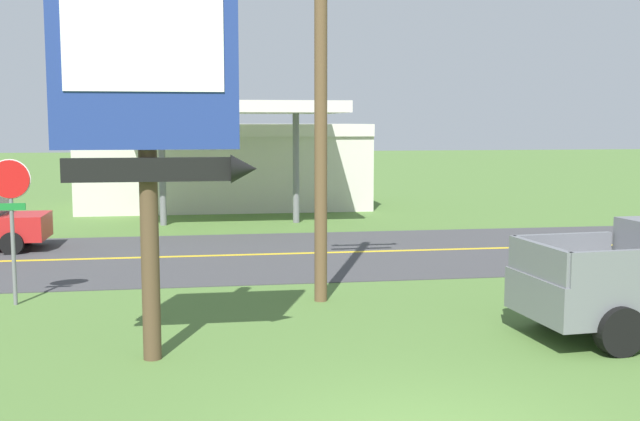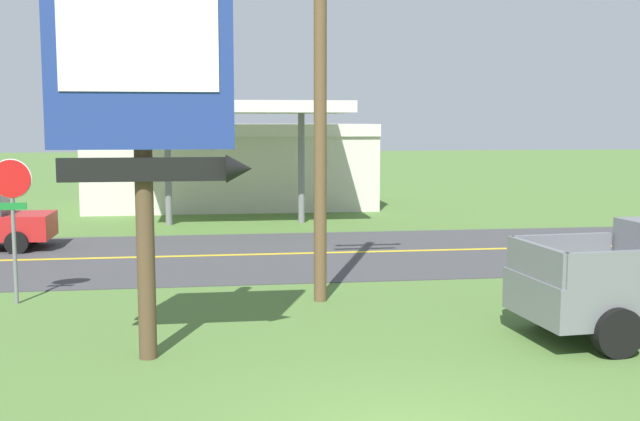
{
  "view_description": "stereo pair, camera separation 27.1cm",
  "coord_description": "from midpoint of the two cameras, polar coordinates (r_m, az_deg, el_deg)",
  "views": [
    {
      "loc": [
        -2.53,
        -8.13,
        3.67
      ],
      "look_at": [
        0.0,
        8.0,
        1.8
      ],
      "focal_mm": 43.28,
      "sensor_mm": 36.0,
      "label": 1
    },
    {
      "loc": [
        -2.26,
        -8.17,
        3.67
      ],
      "look_at": [
        0.0,
        8.0,
        1.8
      ],
      "focal_mm": 43.28,
      "sensor_mm": 36.0,
      "label": 2
    }
  ],
  "objects": [
    {
      "name": "utility_pole",
      "position": [
        15.66,
        -0.45,
        10.77
      ],
      "size": [
        1.97,
        0.26,
        9.03
      ],
      "color": "brown",
      "rests_on": "ground"
    },
    {
      "name": "stop_sign",
      "position": [
        16.59,
        -22.31,
        0.35
      ],
      "size": [
        0.8,
        0.08,
        2.95
      ],
      "color": "slate",
      "rests_on": "ground"
    },
    {
      "name": "road_asphalt",
      "position": [
        21.6,
        -2.42,
        -3.23
      ],
      "size": [
        140.0,
        8.0,
        0.02
      ],
      "primitive_type": "cube",
      "color": "#3D3D3F",
      "rests_on": "ground"
    },
    {
      "name": "gas_station",
      "position": [
        33.65,
        -7.28,
        3.54
      ],
      "size": [
        12.0,
        11.5,
        4.4
      ],
      "color": "beige",
      "rests_on": "ground"
    },
    {
      "name": "road_centre_line",
      "position": [
        21.59,
        -2.42,
        -3.19
      ],
      "size": [
        126.0,
        0.2,
        0.01
      ],
      "primitive_type": "cube",
      "color": "gold",
      "rests_on": "road_asphalt"
    },
    {
      "name": "motel_sign",
      "position": [
        11.86,
        -13.13,
        7.98
      ],
      "size": [
        3.02,
        0.54,
        6.08
      ],
      "color": "brown",
      "rests_on": "ground"
    }
  ]
}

